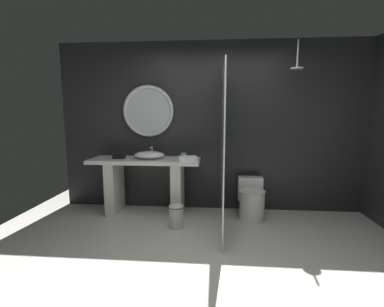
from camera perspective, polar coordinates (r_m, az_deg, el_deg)
The scene contains 12 objects.
ground_plane at distance 2.89m, azimuth 3.44°, elevation -23.56°, with size 5.76×5.76×0.00m, color silver.
back_wall_panel at distance 4.35m, azimuth 4.25°, elevation 5.43°, with size 4.80×0.10×2.60m, color #232326.
vanity_counter at distance 4.25m, azimuth -9.57°, elevation -5.33°, with size 1.64×0.56×0.84m.
vessel_sink at distance 4.18m, azimuth -8.81°, elevation -0.29°, with size 0.45×0.37×0.17m.
tumbler_cup at distance 4.12m, azimuth -1.76°, elevation -0.46°, with size 0.08×0.08×0.09m, color silver.
tissue_box at distance 4.28m, azimuth -14.81°, elevation -0.61°, with size 0.17×0.12×0.06m, color black.
round_wall_mirror at distance 4.39m, azimuth -9.04°, elevation 8.67°, with size 0.80×0.06×0.80m.
shower_glass_panel at distance 3.61m, azimuth 6.31°, elevation 0.75°, with size 0.02×1.44×2.10m, color silver.
rain_shower_head at distance 4.17m, azimuth 20.91°, elevation 16.82°, with size 0.17×0.17×0.39m.
toilet at distance 4.16m, azimuth 12.18°, elevation -9.38°, with size 0.37×0.54×0.57m.
waste_bin at distance 3.79m, azimuth -3.27°, elevation -12.66°, with size 0.20×0.20×0.33m.
folded_hand_towel at distance 3.89m, azimuth -0.89°, elevation -1.10°, with size 0.25×0.14×0.08m, color white.
Camera 1 is at (0.05, -2.45, 1.53)m, focal length 25.79 mm.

